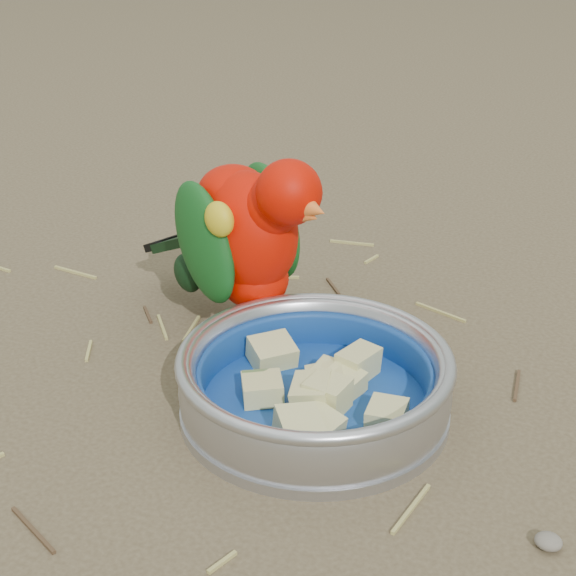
% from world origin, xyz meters
% --- Properties ---
extents(ground, '(60.00, 60.00, 0.00)m').
position_xyz_m(ground, '(0.00, 0.00, 0.00)').
color(ground, brown).
extents(food_bowl, '(0.24, 0.24, 0.02)m').
position_xyz_m(food_bowl, '(0.03, -0.02, 0.01)').
color(food_bowl, '#B2B2BA').
rests_on(food_bowl, ground).
extents(bowl_wall, '(0.24, 0.24, 0.04)m').
position_xyz_m(bowl_wall, '(0.03, -0.02, 0.04)').
color(bowl_wall, '#B2B2BA').
rests_on(bowl_wall, food_bowl).
extents(fruit_wedges, '(0.14, 0.14, 0.03)m').
position_xyz_m(fruit_wedges, '(0.03, -0.02, 0.03)').
color(fruit_wedges, '#D2CB83').
rests_on(fruit_wedges, food_bowl).
extents(lory_parrot, '(0.27, 0.21, 0.19)m').
position_xyz_m(lory_parrot, '(-0.08, 0.09, 0.10)').
color(lory_parrot, '#C80D00').
rests_on(lory_parrot, ground).
extents(ground_debris, '(0.90, 0.80, 0.01)m').
position_xyz_m(ground_debris, '(0.03, 0.07, 0.00)').
color(ground_debris, tan).
rests_on(ground_debris, ground).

